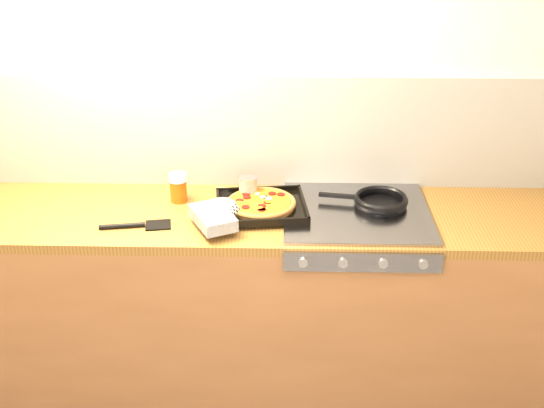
{
  "coord_description": "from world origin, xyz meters",
  "views": [
    {
      "loc": [
        0.16,
        -1.43,
        2.16
      ],
      "look_at": [
        0.1,
        1.08,
        0.95
      ],
      "focal_mm": 45.0,
      "sensor_mm": 36.0,
      "label": 1
    }
  ],
  "objects_px": {
    "juice_glass": "(178,187)",
    "pizza_on_tray": "(248,207)",
    "tomato_can": "(248,189)",
    "frying_pan": "(380,201)"
  },
  "relations": [
    {
      "from": "juice_glass",
      "to": "pizza_on_tray",
      "type": "bearing_deg",
      "value": -24.16
    },
    {
      "from": "juice_glass",
      "to": "tomato_can",
      "type": "bearing_deg",
      "value": 0.88
    },
    {
      "from": "pizza_on_tray",
      "to": "frying_pan",
      "type": "xyz_separation_m",
      "value": [
        0.55,
        0.08,
        -0.01
      ]
    },
    {
      "from": "pizza_on_tray",
      "to": "juice_glass",
      "type": "height_order",
      "value": "juice_glass"
    },
    {
      "from": "frying_pan",
      "to": "tomato_can",
      "type": "xyz_separation_m",
      "value": [
        -0.55,
        0.06,
        0.02
      ]
    },
    {
      "from": "pizza_on_tray",
      "to": "tomato_can",
      "type": "distance_m",
      "value": 0.14
    },
    {
      "from": "tomato_can",
      "to": "juice_glass",
      "type": "distance_m",
      "value": 0.3
    },
    {
      "from": "tomato_can",
      "to": "pizza_on_tray",
      "type": "bearing_deg",
      "value": -87.61
    },
    {
      "from": "tomato_can",
      "to": "juice_glass",
      "type": "height_order",
      "value": "juice_glass"
    },
    {
      "from": "pizza_on_tray",
      "to": "tomato_can",
      "type": "xyz_separation_m",
      "value": [
        -0.01,
        0.14,
        0.01
      ]
    }
  ]
}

